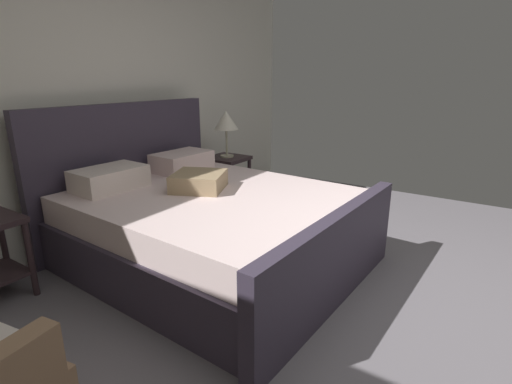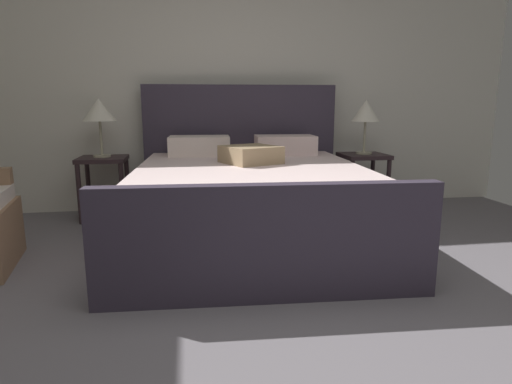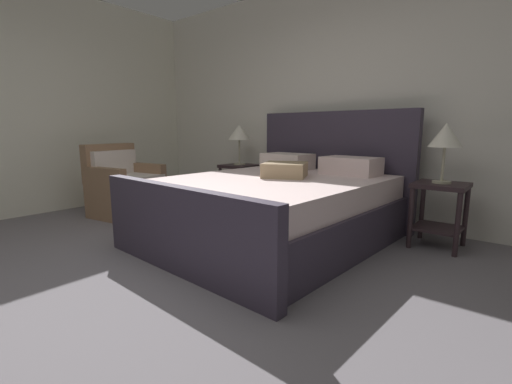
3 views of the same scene
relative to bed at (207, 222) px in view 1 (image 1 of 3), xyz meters
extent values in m
cube|color=slate|center=(-0.01, -1.71, -0.36)|extent=(6.05, 5.85, 0.02)
cube|color=white|center=(-0.01, 1.28, 1.07)|extent=(6.17, 0.12, 2.84)
cube|color=#383041|center=(0.00, -0.07, -0.15)|extent=(1.92, 2.17, 0.40)
cube|color=#383041|center=(0.05, 1.02, 0.29)|extent=(1.94, 0.20, 1.28)
cube|color=#383041|center=(-0.06, -1.16, -0.01)|extent=(1.94, 0.20, 0.67)
cube|color=silver|center=(0.00, -0.07, 0.16)|extent=(1.83, 2.10, 0.22)
cube|color=silver|center=(-0.37, 0.71, 0.36)|extent=(0.58, 0.39, 0.18)
cube|color=silver|center=(0.44, 0.67, 0.36)|extent=(0.58, 0.39, 0.18)
cube|color=#A08661|center=(0.02, 0.09, 0.34)|extent=(0.53, 0.53, 0.14)
cube|color=#312327|center=(1.28, 0.76, 0.23)|extent=(0.44, 0.44, 0.04)
cube|color=#312327|center=(1.28, 0.76, -0.17)|extent=(0.40, 0.40, 0.02)
cylinder|color=#312327|center=(1.09, 0.57, -0.07)|extent=(0.04, 0.04, 0.56)
cylinder|color=#312327|center=(1.47, 0.57, -0.07)|extent=(0.04, 0.04, 0.56)
cylinder|color=#312327|center=(1.09, 0.95, -0.07)|extent=(0.04, 0.04, 0.56)
cylinder|color=#312327|center=(1.47, 0.95, -0.07)|extent=(0.04, 0.04, 0.56)
cylinder|color=#B7B293|center=(1.28, 0.76, 0.26)|extent=(0.16, 0.16, 0.02)
cylinder|color=#B7B293|center=(1.28, 0.76, 0.42)|extent=(0.02, 0.02, 0.30)
cone|color=white|center=(1.28, 0.76, 0.68)|extent=(0.28, 0.28, 0.21)
cylinder|color=#312327|center=(-1.10, 0.70, -0.07)|extent=(0.04, 0.04, 0.56)
cylinder|color=#312327|center=(-1.10, 1.08, -0.07)|extent=(0.04, 0.04, 0.56)
camera|label=1|loc=(-2.31, -2.00, 1.19)|focal=27.25mm
camera|label=2|loc=(-0.48, -3.39, 0.74)|focal=30.35mm
camera|label=3|loc=(1.98, -2.76, 0.73)|focal=24.85mm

